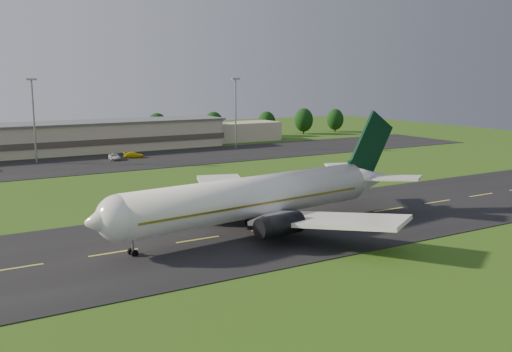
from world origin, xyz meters
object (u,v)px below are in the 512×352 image
terminal (30,140)px  light_mast_centre (33,111)px  airliner (257,197)px  service_vehicle_c (114,157)px  service_vehicle_d (134,155)px  light_mast_east (236,105)px

terminal → light_mast_centre: light_mast_centre is taller
airliner → service_vehicle_c: 75.44m
service_vehicle_c → service_vehicle_d: service_vehicle_c is taller
airliner → service_vehicle_d: 77.00m
light_mast_centre → service_vehicle_d: (23.17, -3.43, -11.89)m
airliner → service_vehicle_c: (2.85, 75.29, -3.81)m
airliner → service_vehicle_c: bearing=81.2°
light_mast_east → service_vehicle_c: bearing=-172.9°
light_mast_east → service_vehicle_c: (-37.23, -4.61, -11.88)m
terminal → light_mast_centre: size_ratio=7.13×
terminal → light_mast_centre: (-1.40, -16.18, 8.75)m
terminal → light_mast_east: light_mast_east is taller
airliner → light_mast_centre: bearing=93.9°
airliner → service_vehicle_c: size_ratio=9.44×
light_mast_centre → light_mast_east: 55.00m
service_vehicle_d → light_mast_east: bearing=-62.6°
service_vehicle_d → light_mast_centre: bearing=102.8°
light_mast_centre → service_vehicle_d: bearing=-8.4°
light_mast_centre → light_mast_east: size_ratio=1.00×
light_mast_east → service_vehicle_d: (-31.83, -3.43, -11.89)m
airliner → terminal: bearing=91.3°
light_mast_centre → terminal: bearing=85.0°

